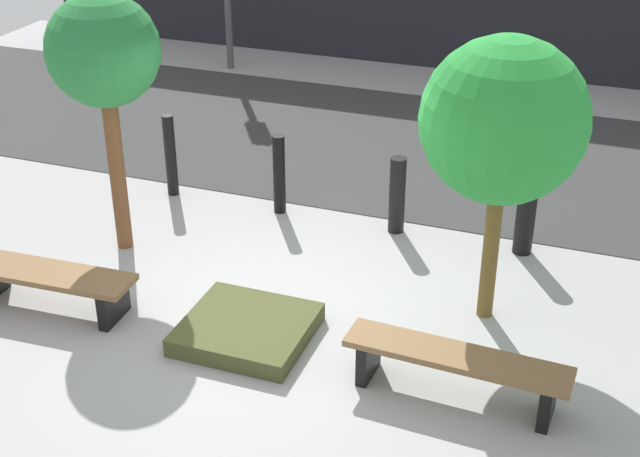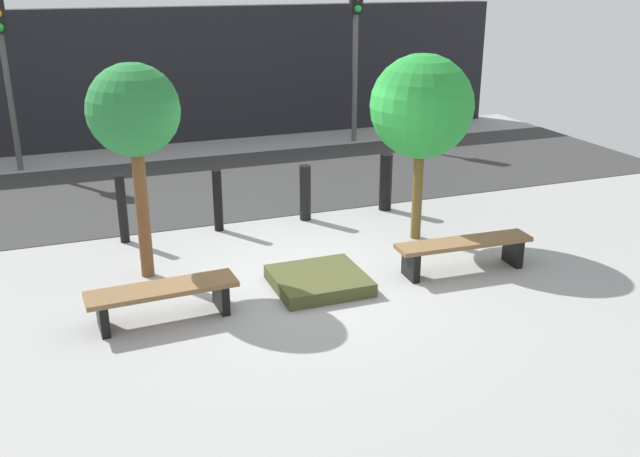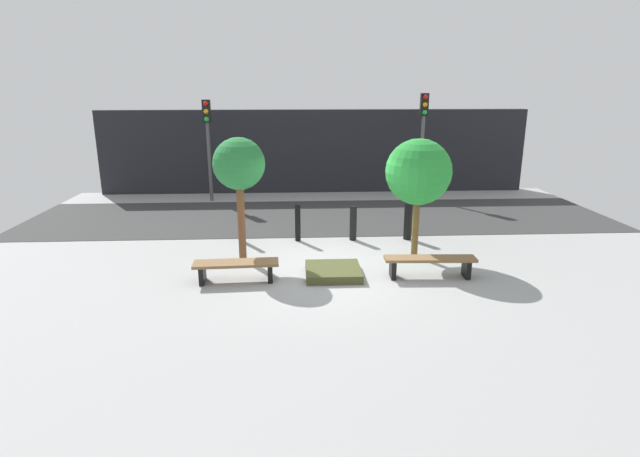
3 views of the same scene
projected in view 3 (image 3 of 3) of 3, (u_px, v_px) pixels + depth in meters
name	position (u px, v px, depth m)	size (l,w,h in m)	color
ground_plane	(332.00, 271.00, 11.05)	(18.00, 18.00, 0.00)	#9B9B9B
road_strip	(320.00, 217.00, 15.68)	(18.00, 4.48, 0.01)	#353535
building_facade	(315.00, 151.00, 19.16)	(16.20, 0.50, 3.12)	black
bench_left	(236.00, 267.00, 10.42)	(1.79, 0.55, 0.43)	black
bench_right	(430.00, 263.00, 10.63)	(1.96, 0.48, 0.45)	black
planter_bed	(333.00, 272.00, 10.78)	(1.18, 1.12, 0.18)	#444825
tree_behind_left_bench	(239.00, 166.00, 11.23)	(1.18, 1.18, 2.87)	brown
tree_behind_right_bench	(418.00, 172.00, 11.49)	(1.53, 1.53, 2.82)	brown
bollard_far_left	(242.00, 222.00, 13.04)	(0.14, 0.14, 1.06)	black
bollard_left	(298.00, 223.00, 13.12)	(0.15, 0.15, 0.99)	black
bollard_center	(353.00, 223.00, 13.21)	(0.19, 0.19, 0.93)	black
bollard_right	(408.00, 221.00, 13.27)	(0.22, 0.22, 0.99)	black
traffic_light_west	(208.00, 132.00, 17.25)	(0.28, 0.27, 3.53)	#4C4C4C
traffic_light_mid_west	(423.00, 127.00, 17.60)	(0.28, 0.27, 3.73)	#545454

